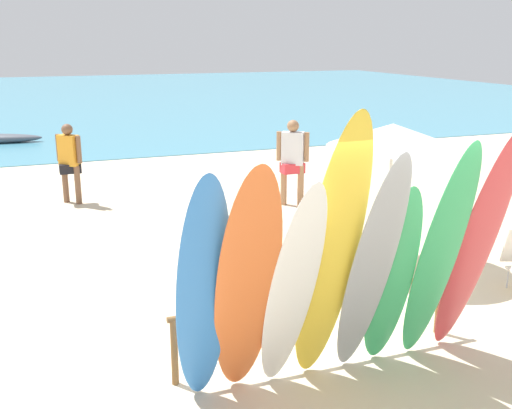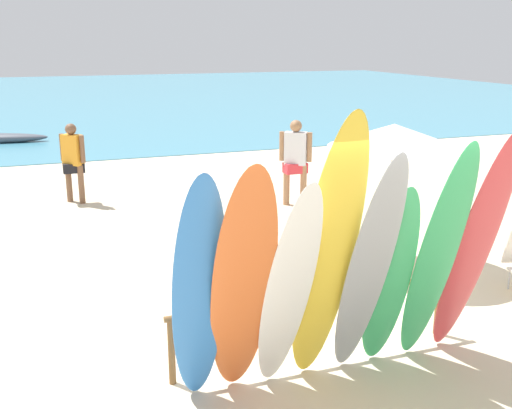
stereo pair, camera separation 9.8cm
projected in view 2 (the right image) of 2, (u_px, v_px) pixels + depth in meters
The scene contains 14 objects.
ground at pixel (125, 146), 19.23m from camera, with size 60.00×60.00×0.00m, color beige.
ocean_water at pixel (81, 96), 35.36m from camera, with size 60.00×40.00×0.02m, color teal.
surfboard_rack at pixel (316, 307), 6.39m from camera, with size 3.21×0.07×0.73m.
surfboard_blue_0 at pixel (199, 295), 5.27m from camera, with size 0.48×0.06×2.40m, color #337AD1.
surfboard_orange_1 at pixel (243, 288), 5.29m from camera, with size 0.56×0.06×2.56m, color orange.
surfboard_white_2 at pixel (288, 291), 5.46m from camera, with size 0.47×0.07×2.34m, color white.
surfboard_yellow_3 at pixel (328, 256), 5.53m from camera, with size 0.57×0.07×2.88m, color yellow.
surfboard_grey_4 at pixel (369, 270), 5.73m from camera, with size 0.48×0.08×2.50m, color #999EA3.
surfboard_green_5 at pixel (390, 279), 5.98m from camera, with size 0.47×0.07×2.10m, color #38B266.
surfboard_green_6 at pixel (437, 257), 5.97m from camera, with size 0.47×0.08×2.55m, color #38B266.
surfboard_red_7 at pixel (474, 248), 6.10m from camera, with size 0.46×0.07×2.66m, color #D13D42.
beachgoer_strolling at pixel (73, 158), 12.40m from camera, with size 0.46×0.47×1.64m.
beachgoer_by_water at pixel (295, 157), 12.18m from camera, with size 0.57×0.42×1.74m.
beach_umbrella at pixel (394, 136), 8.67m from camera, with size 1.90×1.90×2.13m.
Camera 2 is at (-2.59, -5.31, 3.31)m, focal length 42.71 mm.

